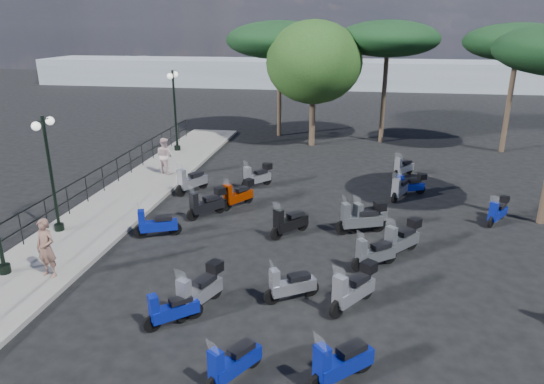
% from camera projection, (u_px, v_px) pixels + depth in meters
% --- Properties ---
extents(ground, '(120.00, 120.00, 0.00)m').
position_uv_depth(ground, '(261.00, 257.00, 15.34)').
color(ground, black).
rests_on(ground, ground).
extents(sidewalk, '(3.00, 30.00, 0.15)m').
position_uv_depth(sidewalk, '(113.00, 209.00, 19.10)').
color(sidewalk, slate).
rests_on(sidewalk, ground).
extents(railing, '(0.04, 26.04, 1.10)m').
position_uv_depth(railing, '(77.00, 190.00, 18.84)').
color(railing, black).
rests_on(railing, sidewalk).
extents(lamp_post_1, '(0.38, 1.18, 4.03)m').
position_uv_depth(lamp_post_1, '(50.00, 167.00, 16.24)').
color(lamp_post_1, black).
rests_on(lamp_post_1, sidewalk).
extents(lamp_post_2, '(0.38, 1.32, 4.48)m').
position_uv_depth(lamp_post_2, '(175.00, 105.00, 26.95)').
color(lamp_post_2, black).
rests_on(lamp_post_2, sidewalk).
extents(woman, '(0.71, 0.54, 1.74)m').
position_uv_depth(woman, '(46.00, 248.00, 13.65)').
color(woman, brown).
rests_on(woman, sidewalk).
extents(pedestrian_far, '(1.04, 0.93, 1.74)m').
position_uv_depth(pedestrian_far, '(165.00, 156.00, 23.22)').
color(pedestrian_far, beige).
rests_on(pedestrian_far, sidewalk).
extents(scooter_2, '(1.23, 1.06, 1.22)m').
position_uv_depth(scooter_2, '(172.00, 310.00, 11.75)').
color(scooter_2, black).
rests_on(scooter_2, ground).
extents(scooter_3, '(1.55, 0.82, 1.30)m').
position_uv_depth(scooter_3, '(156.00, 225.00, 16.68)').
color(scooter_3, black).
rests_on(scooter_3, ground).
extents(scooter_4, '(1.08, 1.49, 1.35)m').
position_uv_depth(scooter_4, '(238.00, 195.00, 19.44)').
color(scooter_4, black).
rests_on(scooter_4, ground).
extents(scooter_5, '(1.05, 1.67, 1.47)m').
position_uv_depth(scooter_5, '(191.00, 181.00, 21.06)').
color(scooter_5, black).
rests_on(scooter_5, ground).
extents(scooter_7, '(0.96, 1.40, 1.27)m').
position_uv_depth(scooter_7, '(233.00, 363.00, 9.87)').
color(scooter_7, black).
rests_on(scooter_7, ground).
extents(scooter_8, '(0.93, 1.68, 1.42)m').
position_uv_depth(scooter_8, '(200.00, 291.00, 12.40)').
color(scooter_8, black).
rests_on(scooter_8, ground).
extents(scooter_9, '(1.21, 1.38, 1.38)m').
position_uv_depth(scooter_9, '(289.00, 223.00, 16.78)').
color(scooter_9, black).
rests_on(scooter_9, ground).
extents(scooter_10, '(1.25, 1.42, 1.37)m').
position_uv_depth(scooter_10, '(207.00, 204.00, 18.41)').
color(scooter_10, black).
rests_on(scooter_10, ground).
extents(scooter_11, '(1.23, 1.37, 1.34)m').
position_uv_depth(scooter_11, '(257.00, 177.00, 21.76)').
color(scooter_11, black).
rests_on(scooter_11, ground).
extents(scooter_14, '(1.41, 0.95, 1.27)m').
position_uv_depth(scooter_14, '(290.00, 286.00, 12.82)').
color(scooter_14, black).
rests_on(scooter_14, ground).
extents(scooter_15, '(1.39, 1.24, 1.40)m').
position_uv_depth(scooter_15, '(368.00, 217.00, 17.24)').
color(scooter_15, black).
rests_on(scooter_15, ground).
extents(scooter_16, '(1.77, 0.92, 1.48)m').
position_uv_depth(scooter_16, '(362.00, 219.00, 16.93)').
color(scooter_16, black).
rests_on(scooter_16, ground).
extents(scooter_18, '(1.36, 1.27, 1.39)m').
position_uv_depth(scooter_18, '(341.00, 363.00, 9.81)').
color(scooter_18, black).
rests_on(scooter_18, ground).
extents(scooter_19, '(1.21, 1.54, 1.43)m').
position_uv_depth(scooter_19, '(353.00, 289.00, 12.46)').
color(scooter_19, black).
rests_on(scooter_19, ground).
extents(scooter_20, '(1.38, 1.07, 1.30)m').
position_uv_depth(scooter_20, '(374.00, 254.00, 14.53)').
color(scooter_20, black).
rests_on(scooter_20, ground).
extents(scooter_21, '(0.88, 1.52, 1.30)m').
position_uv_depth(scooter_21, '(400.00, 189.00, 20.28)').
color(scooter_21, black).
rests_on(scooter_21, ground).
extents(scooter_22, '(1.06, 1.36, 1.29)m').
position_uv_depth(scooter_22, '(403.00, 168.00, 23.31)').
color(scooter_22, black).
rests_on(scooter_22, ground).
extents(scooter_25, '(1.30, 1.46, 1.42)m').
position_uv_depth(scooter_25, '(401.00, 239.00, 15.34)').
color(scooter_25, black).
rests_on(scooter_25, ground).
extents(scooter_26, '(0.98, 1.32, 1.20)m').
position_uv_depth(scooter_26, '(498.00, 212.00, 17.84)').
color(scooter_26, black).
rests_on(scooter_26, ground).
extents(scooter_27, '(1.42, 0.81, 1.21)m').
position_uv_depth(scooter_27, '(410.00, 185.00, 20.78)').
color(scooter_27, black).
rests_on(scooter_27, ground).
extents(broadleaf_tree, '(5.59, 5.59, 7.28)m').
position_uv_depth(broadleaf_tree, '(314.00, 62.00, 27.98)').
color(broadleaf_tree, '#38281E').
rests_on(broadleaf_tree, ground).
extents(pine_0, '(6.03, 6.03, 7.25)m').
position_uv_depth(pine_0, '(388.00, 39.00, 28.36)').
color(pine_0, '#38281E').
rests_on(pine_0, ground).
extents(pine_1, '(5.81, 5.81, 7.09)m').
position_uv_depth(pine_1, '(519.00, 42.00, 26.03)').
color(pine_1, '#38281E').
rests_on(pine_1, ground).
extents(pine_2, '(6.68, 6.68, 7.23)m').
position_uv_depth(pine_2, '(279.00, 40.00, 30.17)').
color(pine_2, '#38281E').
rests_on(pine_2, ground).
extents(distant_hills, '(70.00, 8.00, 3.00)m').
position_uv_depth(distant_hills, '(331.00, 74.00, 56.80)').
color(distant_hills, gray).
rests_on(distant_hills, ground).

